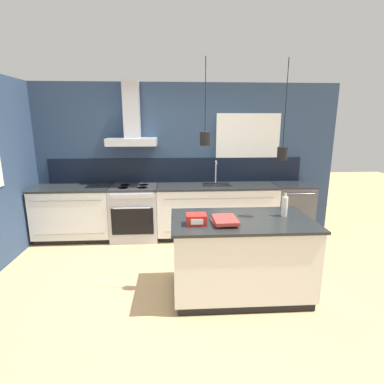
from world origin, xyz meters
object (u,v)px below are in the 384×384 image
oven_range (135,212)px  dishwasher (291,210)px  book_stack (225,220)px  red_supply_box (196,219)px  bottle_on_island (285,206)px

oven_range → dishwasher: bearing=0.1°
oven_range → book_stack: bearing=-57.6°
book_stack → red_supply_box: size_ratio=1.63×
oven_range → book_stack: (1.21, -1.92, 0.49)m
oven_range → red_supply_box: bearing=-64.8°
dishwasher → red_supply_box: 2.70m
oven_range → bottle_on_island: (1.93, -1.71, 0.58)m
oven_range → dishwasher: size_ratio=1.00×
bottle_on_island → book_stack: 0.75m
dishwasher → red_supply_box: (-1.81, -1.94, 0.51)m
book_stack → red_supply_box: red_supply_box is taller
dishwasher → bottle_on_island: size_ratio=3.09×
red_supply_box → bottle_on_island: bearing=12.2°
dishwasher → book_stack: 2.49m
oven_range → bottle_on_island: bottle_on_island is taller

